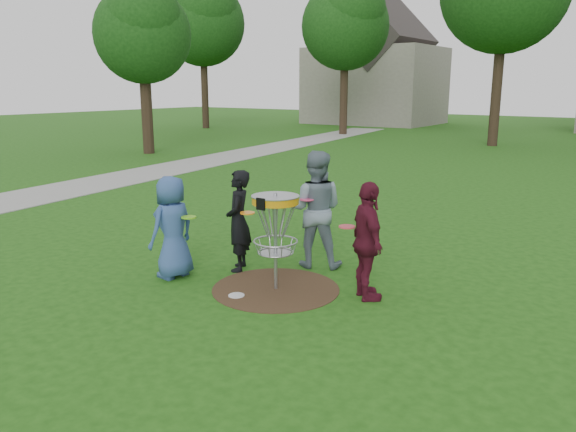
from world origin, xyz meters
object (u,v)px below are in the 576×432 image
Objects in this scene: disc_golf_basket at (275,219)px; player_blue at (172,227)px; player_grey at (315,209)px; player_black at (238,221)px; player_maroon at (368,241)px.

player_blue is at bearing -164.14° from disc_golf_basket.
player_grey is at bearing 143.24° from player_blue.
player_black is 2.18m from player_maroon.
player_maroon is (1.33, -0.81, -0.12)m from player_grey.
player_maroon is 1.16× the size of disc_golf_basket.
player_blue is at bearing 61.72° from player_maroon.
player_grey is at bearing 102.98° from player_black.
disc_golf_basket is at bearing 71.49° from player_grey.
player_black reaches higher than disc_golf_basket.
player_maroon is (2.18, 0.04, 0.02)m from player_black.
player_grey reaches higher than player_black.
player_black is at bearing 20.28° from player_grey.
player_black is 0.98× the size of player_maroon.
player_black is at bearing 159.18° from disc_golf_basket.
disc_golf_basket is at bearing 37.52° from player_black.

